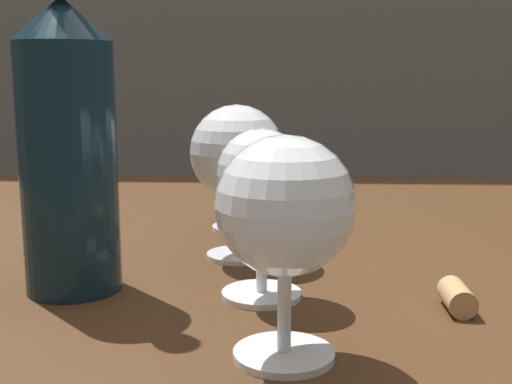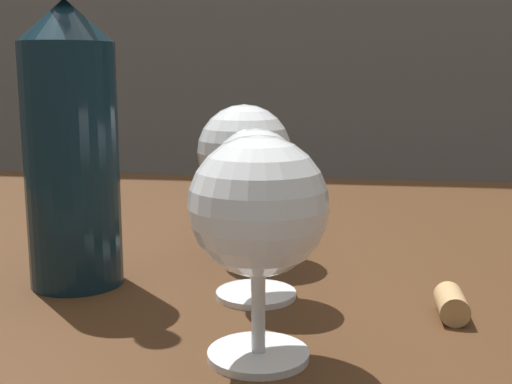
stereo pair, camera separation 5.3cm
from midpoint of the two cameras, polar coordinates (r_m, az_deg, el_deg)
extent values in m
cube|color=#472B16|center=(0.74, 0.11, -5.09)|extent=(1.42, 0.86, 0.03)
cylinder|color=white|center=(0.44, -2.07, -13.87)|extent=(0.07, 0.07, 0.00)
cylinder|color=white|center=(0.43, -2.10, -9.45)|extent=(0.01, 0.01, 0.07)
sphere|color=white|center=(0.41, -2.16, -1.22)|extent=(0.09, 0.09, 0.09)
ellipsoid|color=pink|center=(0.41, -2.16, -1.20)|extent=(0.08, 0.08, 0.04)
cylinder|color=white|center=(0.55, -2.78, -8.84)|extent=(0.07, 0.07, 0.00)
cylinder|color=white|center=(0.54, -2.82, -4.85)|extent=(0.01, 0.01, 0.07)
sphere|color=white|center=(0.53, -2.88, 1.55)|extent=(0.07, 0.07, 0.07)
ellipsoid|color=#470A16|center=(0.53, -2.87, 1.24)|extent=(0.06, 0.06, 0.03)
cylinder|color=white|center=(0.66, -4.31, -5.49)|extent=(0.06, 0.06, 0.00)
cylinder|color=white|center=(0.65, -4.36, -2.26)|extent=(0.01, 0.01, 0.07)
sphere|color=white|center=(0.64, -4.44, 3.46)|extent=(0.09, 0.09, 0.09)
ellipsoid|color=beige|center=(0.64, -4.44, 3.80)|extent=(0.08, 0.08, 0.05)
cylinder|color=white|center=(0.78, -3.74, -3.10)|extent=(0.06, 0.06, 0.00)
cylinder|color=white|center=(0.77, -3.76, -0.65)|extent=(0.01, 0.01, 0.06)
sphere|color=white|center=(0.76, -3.81, 3.44)|extent=(0.07, 0.07, 0.07)
ellipsoid|color=maroon|center=(0.76, -3.81, 3.26)|extent=(0.07, 0.07, 0.03)
cylinder|color=#0F232D|center=(0.58, -18.85, 1.85)|extent=(0.08, 0.08, 0.21)
cone|color=#0F232D|center=(0.57, -19.57, 13.95)|extent=(0.08, 0.08, 0.03)
cylinder|color=tan|center=(0.53, 13.76, -8.85)|extent=(0.02, 0.04, 0.02)
camera|label=1|loc=(0.03, -92.86, -0.52)|focal=46.33mm
camera|label=2|loc=(0.03, 87.14, 0.52)|focal=46.33mm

